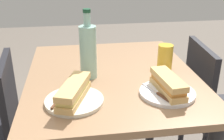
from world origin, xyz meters
TOP-DOWN VIEW (x-y plane):
  - dining_table at (0.00, 0.00)m, footprint 0.93×0.79m
  - chair_near at (0.08, -0.59)m, footprint 0.43×0.43m
  - plate_near at (-0.25, 0.18)m, footprint 0.23×0.23m
  - baguette_sandwich_near at (-0.25, 0.18)m, footprint 0.24×0.14m
  - knife_near at (-0.24, 0.24)m, footprint 0.17×0.08m
  - plate_far at (-0.24, -0.19)m, footprint 0.23×0.23m
  - baguette_sandwich_far at (-0.24, -0.19)m, footprint 0.22×0.09m
  - knife_far at (-0.25, -0.15)m, footprint 0.17×0.07m
  - water_bottle at (-0.02, 0.11)m, footprint 0.08×0.08m
  - beer_glass at (0.02, -0.26)m, footprint 0.07×0.07m

SIDE VIEW (x-z plane):
  - chair_near at x=0.08m, z-range 0.06..0.92m
  - dining_table at x=0.00m, z-range 0.25..1.02m
  - plate_near at x=-0.25m, z-range 0.77..0.79m
  - plate_far at x=-0.24m, z-range 0.77..0.79m
  - knife_near at x=-0.24m, z-range 0.79..0.79m
  - knife_far at x=-0.25m, z-range 0.79..0.79m
  - baguette_sandwich_near at x=-0.25m, z-range 0.79..0.86m
  - baguette_sandwich_far at x=-0.24m, z-range 0.79..0.86m
  - beer_glass at x=0.02m, z-range 0.77..0.90m
  - water_bottle at x=-0.02m, z-range 0.74..1.06m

